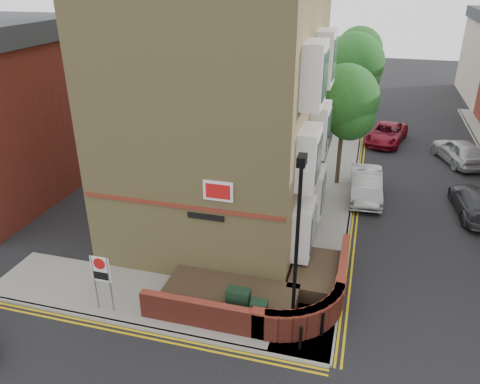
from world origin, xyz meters
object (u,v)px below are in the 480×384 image
Objects in this scene: zone_sign at (101,274)px; silver_car_near at (366,185)px; utility_cabinet_large at (238,304)px; lamppost at (297,249)px.

zone_sign reaches higher than silver_car_near.
silver_car_near is (8.60, 12.16, -0.89)m from zone_sign.
utility_cabinet_large is 0.55× the size of zone_sign.
lamppost is 5.25× the size of utility_cabinet_large.
lamppost reaches higher than zone_sign.
utility_cabinet_large is 12.01m from silver_car_near.
zone_sign is at bearing -173.93° from lamppost.
zone_sign is at bearing -170.31° from utility_cabinet_large.
lamppost reaches higher than silver_car_near.
lamppost is 2.86× the size of zone_sign.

